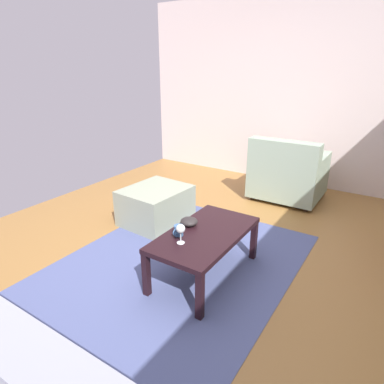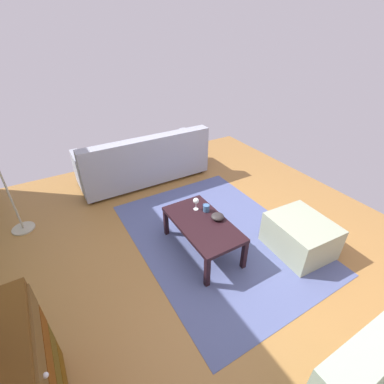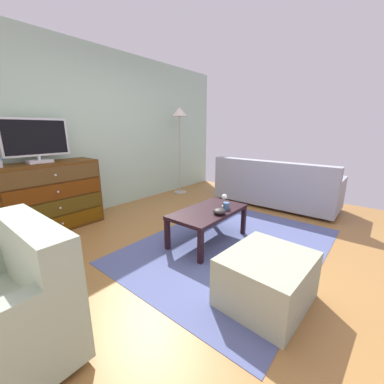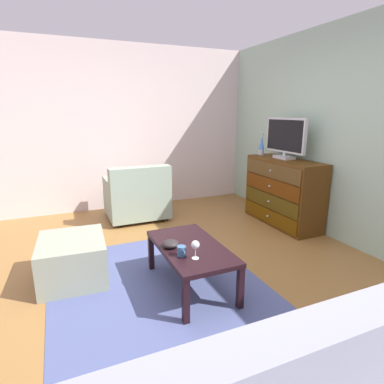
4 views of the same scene
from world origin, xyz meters
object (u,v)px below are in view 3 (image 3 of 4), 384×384
at_px(bowl_decorative, 219,211).
at_px(ottoman, 267,279).
at_px(wine_glass, 224,197).
at_px(couch_large, 274,188).
at_px(coffee_table, 208,214).
at_px(dresser, 52,197).
at_px(standing_lamp, 180,120).
at_px(mug, 226,206).
at_px(tv, 36,140).

height_order(bowl_decorative, ottoman, bowl_decorative).
bearing_deg(wine_glass, couch_large, -0.45).
bearing_deg(bowl_decorative, coffee_table, 79.09).
relative_size(coffee_table, wine_glass, 6.35).
distance_m(dresser, ottoman, 2.91).
distance_m(bowl_decorative, standing_lamp, 2.76).
height_order(mug, standing_lamp, standing_lamp).
height_order(coffee_table, mug, mug).
distance_m(tv, mug, 2.53).
distance_m(tv, standing_lamp, 2.64).
relative_size(bowl_decorative, couch_large, 0.07).
height_order(dresser, bowl_decorative, dresser).
xyz_separation_m(ottoman, standing_lamp, (2.09, 2.81, 1.33)).
relative_size(tv, coffee_table, 0.77).
bearing_deg(ottoman, coffee_table, 59.66).
xyz_separation_m(coffee_table, couch_large, (1.95, -0.08, -0.04)).
xyz_separation_m(dresser, wine_glass, (1.30, -1.94, 0.06)).
height_order(tv, couch_large, tv).
xyz_separation_m(mug, ottoman, (-0.74, -0.83, -0.25)).
relative_size(tv, mug, 6.69).
relative_size(dresser, tv, 1.60).
bearing_deg(dresser, couch_large, -33.12).
height_order(dresser, wine_glass, dresser).
bearing_deg(mug, wine_glass, 43.37).
distance_m(mug, standing_lamp, 2.63).
relative_size(tv, standing_lamp, 0.43).
bearing_deg(wine_glass, bowl_decorative, -158.55).
relative_size(coffee_table, standing_lamp, 0.56).
bearing_deg(bowl_decorative, ottoman, -123.92).
bearing_deg(couch_large, wine_glass, 179.55).
relative_size(dresser, ottoman, 1.74).
bearing_deg(mug, bowl_decorative, -172.06).
bearing_deg(mug, dresser, 120.80).
bearing_deg(dresser, mug, -59.20).
bearing_deg(couch_large, standing_lamp, 102.88).
bearing_deg(wine_glass, mug, -136.63).
height_order(dresser, standing_lamp, standing_lamp).
height_order(wine_glass, bowl_decorative, wine_glass).
distance_m(dresser, coffee_table, 2.15).
height_order(dresser, coffee_table, dresser).
height_order(coffee_table, bowl_decorative, bowl_decorative).
distance_m(coffee_table, bowl_decorative, 0.20).
height_order(bowl_decorative, couch_large, couch_large).
relative_size(mug, standing_lamp, 0.06).
height_order(couch_large, standing_lamp, standing_lamp).
xyz_separation_m(dresser, ottoman, (0.47, -2.86, -0.26)).
bearing_deg(bowl_decorative, dresser, 116.21).
relative_size(wine_glass, ottoman, 0.22).
bearing_deg(bowl_decorative, standing_lamp, 52.32).
height_order(coffee_table, couch_large, couch_large).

